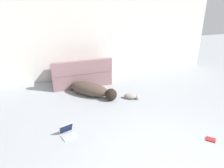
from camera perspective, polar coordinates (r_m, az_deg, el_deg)
name	(u,v)px	position (r m, az deg, el deg)	size (l,w,h in m)	color
wall_back	(100,39)	(7.17, -3.07, 11.73)	(7.66, 0.06, 2.50)	silver
couch	(81,75)	(6.76, -8.10, 2.28)	(1.78, 0.90, 0.84)	gray
dog	(92,90)	(6.00, -5.32, -1.44)	(1.38, 1.36, 0.36)	#4C3D33
cat	(131,96)	(5.86, 5.05, -3.23)	(0.47, 0.34, 0.14)	gray
laptop_open	(67,132)	(4.54, -11.56, -12.12)	(0.37, 0.37, 0.22)	#B7B7BC
book_red	(211,140)	(4.75, 24.40, -13.08)	(0.21, 0.21, 0.02)	maroon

